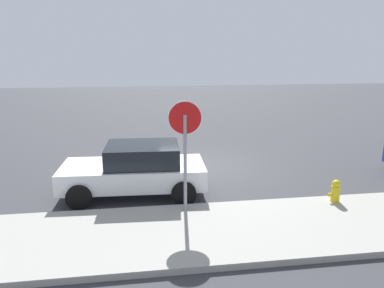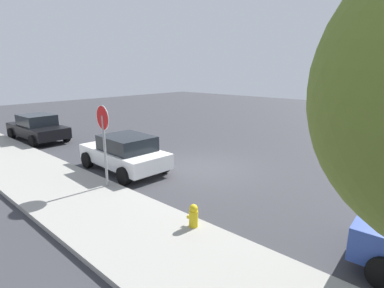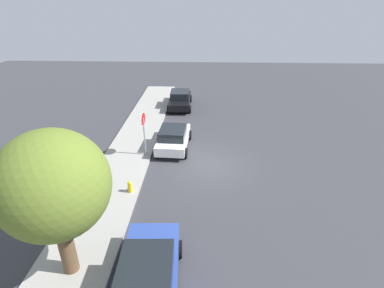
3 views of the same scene
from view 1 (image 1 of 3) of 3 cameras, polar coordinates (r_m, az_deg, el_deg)
The scene contains 5 objects.
ground_plane at distance 12.82m, azimuth 0.90°, elevation -3.51°, with size 60.00×60.00×0.00m, color #38383D.
sidewalk_curb at distance 8.41m, azimuth 6.30°, elevation -12.91°, with size 32.00×2.81×0.14m, color #9E9B93.
stop_sign at distance 8.61m, azimuth -1.06°, elevation 0.93°, with size 0.79×0.09×2.78m.
parked_car_white at distance 10.36m, azimuth -8.52°, elevation -3.79°, with size 3.93×2.12×1.41m.
fire_hydrant at distance 10.22m, azimuth 20.99°, elevation -7.02°, with size 0.30×0.22×0.72m.
Camera 1 is at (1.97, 12.06, 3.88)m, focal length 35.00 mm.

